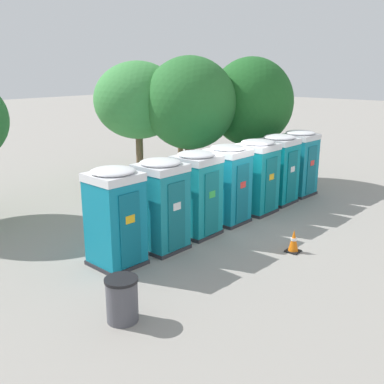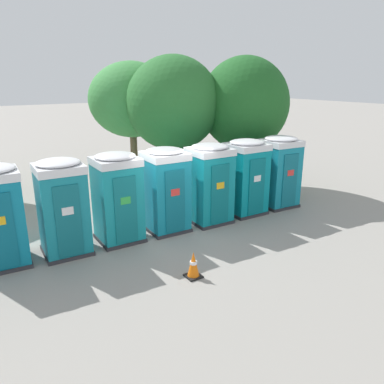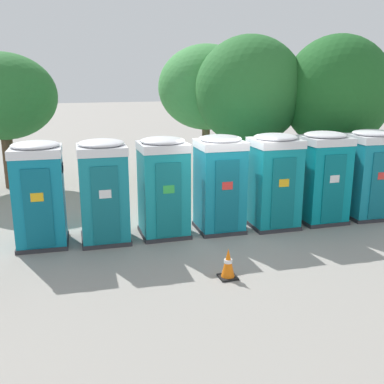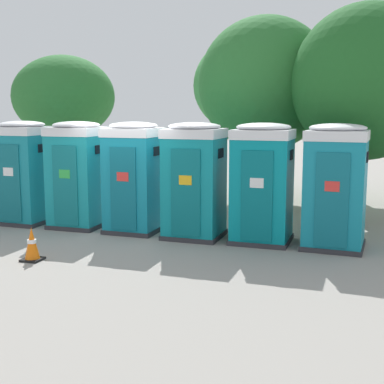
% 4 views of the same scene
% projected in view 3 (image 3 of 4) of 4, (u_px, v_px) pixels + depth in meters
% --- Properties ---
extents(ground_plane, '(120.00, 120.00, 0.00)m').
position_uv_depth(ground_plane, '(219.00, 230.00, 12.03)').
color(ground_plane, gray).
extents(portapotty_0, '(1.25, 1.26, 2.54)m').
position_uv_depth(portapotty_0, '(39.00, 194.00, 10.67)').
color(portapotty_0, '#2D2D33').
rests_on(portapotty_0, ground).
extents(portapotty_1, '(1.23, 1.24, 2.54)m').
position_uv_depth(portapotty_1, '(103.00, 191.00, 10.94)').
color(portapotty_1, '#2D2D33').
rests_on(portapotty_1, ground).
extents(portapotty_2, '(1.21, 1.22, 2.54)m').
position_uv_depth(portapotty_2, '(163.00, 186.00, 11.36)').
color(portapotty_2, '#2D2D33').
rests_on(portapotty_2, ground).
extents(portapotty_3, '(1.21, 1.23, 2.54)m').
position_uv_depth(portapotty_3, '(220.00, 183.00, 11.72)').
color(portapotty_3, '#2D2D33').
rests_on(portapotty_3, ground).
extents(portapotty_4, '(1.27, 1.23, 2.54)m').
position_uv_depth(portapotty_4, '(274.00, 180.00, 12.01)').
color(portapotty_4, '#2D2D33').
rests_on(portapotty_4, ground).
extents(portapotty_5, '(1.26, 1.23, 2.54)m').
position_uv_depth(portapotty_5, '(322.00, 177.00, 12.45)').
color(portapotty_5, '#2D2D33').
rests_on(portapotty_5, ground).
extents(portapotty_6, '(1.29, 1.28, 2.54)m').
position_uv_depth(portapotty_6, '(369.00, 174.00, 12.83)').
color(portapotty_6, '#2D2D33').
rests_on(portapotty_6, ground).
extents(street_tree_0, '(2.60, 2.60, 4.47)m').
position_uv_depth(street_tree_0, '(276.00, 94.00, 18.29)').
color(street_tree_0, brown).
rests_on(street_tree_0, ground).
extents(street_tree_1, '(3.62, 3.62, 5.15)m').
position_uv_depth(street_tree_1, '(206.00, 88.00, 16.87)').
color(street_tree_1, brown).
rests_on(street_tree_1, ground).
extents(street_tree_2, '(3.67, 3.67, 5.34)m').
position_uv_depth(street_tree_2, '(249.00, 91.00, 15.18)').
color(street_tree_2, '#4C3826').
rests_on(street_tree_2, ground).
extents(street_tree_3, '(3.57, 3.57, 5.32)m').
position_uv_depth(street_tree_3, '(337.00, 93.00, 14.86)').
color(street_tree_3, brown).
rests_on(street_tree_3, ground).
extents(street_tree_4, '(3.79, 3.79, 4.82)m').
position_uv_depth(street_tree_4, '(2.00, 97.00, 15.77)').
color(street_tree_4, '#4C3826').
rests_on(street_tree_4, ground).
extents(traffic_cone, '(0.36, 0.36, 0.64)m').
position_uv_depth(traffic_cone, '(228.00, 264.00, 9.09)').
color(traffic_cone, black).
rests_on(traffic_cone, ground).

